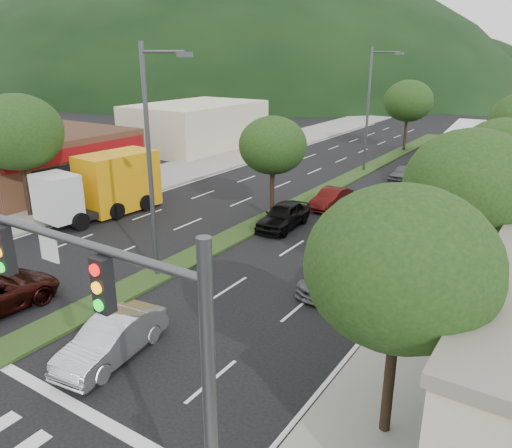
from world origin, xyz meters
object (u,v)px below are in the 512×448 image
Objects in this scene: streetlight_mid at (371,104)px; car_queue_b at (334,276)px; tree_r_b at (471,185)px; tree_med_far at (408,101)px; car_queue_d at (422,192)px; traffic_signal at (138,345)px; tree_med_near at (273,146)px; tree_r_a at (401,267)px; car_queue_c at (331,199)px; car_queue_e at (405,172)px; tree_l_a at (18,132)px; streetlight_near at (152,154)px; sedan_silver at (112,339)px; motorhome at (467,147)px; box_truck at (106,187)px; tree_r_c at (503,157)px; car_queue_a at (283,215)px.

streetlight_mid reaches higher than car_queue_b.
tree_r_b is 34.18m from tree_med_far.
car_queue_d is at bearing 99.07° from car_queue_b.
tree_med_near is (-9.03, 19.54, -0.22)m from traffic_signal.
car_queue_c is (-9.81, 17.76, -4.18)m from tree_r_a.
car_queue_d is at bearing -68.97° from tree_med_far.
tree_med_near reaches higher than car_queue_e.
tree_r_b reaches higher than tree_r_a.
traffic_signal is at bearing -71.66° from car_queue_c.
tree_r_a is 25.23m from tree_l_a.
car_queue_e is at bearing 82.41° from car_queue_c.
tree_r_b is at bearing 18.73° from streetlight_near.
tree_med_near is at bearing -90.78° from streetlight_mid.
tree_med_far is 41.88m from sedan_silver.
car_queue_e is at bearing 98.80° from traffic_signal.
streetlight_near is 0.99× the size of motorhome.
car_queue_d is (19.13, 16.76, -4.59)m from tree_l_a.
motorhome reaches higher than car_queue_d.
box_truck is at bearing 151.11° from streetlight_near.
tree_l_a reaches higher than tree_med_far.
tree_r_b is at bearing -177.99° from box_truck.
motorhome is (3.27, 5.94, 1.39)m from car_queue_e.
tree_l_a is (-24.50, 6.00, 0.36)m from tree_r_a.
box_truck is (-8.94, -30.96, -3.26)m from tree_med_far.
tree_r_b is (2.97, 13.54, 0.39)m from traffic_signal.
car_queue_e is at bearing 53.04° from tree_l_a.
tree_med_near is (-12.00, -2.00, -0.32)m from tree_r_c.
traffic_signal is 1.64× the size of sedan_silver.
tree_med_far reaches higher than car_queue_d.
tree_r_c is 19.98m from sedan_silver.
tree_med_far is 11.02m from streetlight_mid.
sedan_silver is 16.20m from box_truck.
car_queue_c is (-1.11, 19.28, -0.06)m from sedan_silver.
tree_r_c is 14.87m from car_queue_e.
car_queue_e is at bearing 112.36° from tree_r_b.
tree_r_b is 6.55m from car_queue_b.
car_queue_b is at bearing -62.48° from car_queue_c.
streetlight_mid reaches higher than motorhome.
tree_r_a is at bearing -90.00° from tree_r_c.
sedan_silver is 9.52m from car_queue_b.
tree_l_a is 26.28m from streetlight_mid.
tree_r_c is 0.89× the size of tree_l_a.
motorhome is (-4.86, 17.70, -2.72)m from tree_r_c.
tree_r_a is 1.02× the size of tree_r_c.
tree_med_near is 0.60× the size of streetlight_near.
tree_l_a is 16.18m from car_queue_a.
car_queue_b is 26.61m from motorhome.
tree_med_near is 21.09m from motorhome.
streetlight_near reaches higher than car_queue_a.
traffic_signal reaches higher than car_queue_a.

